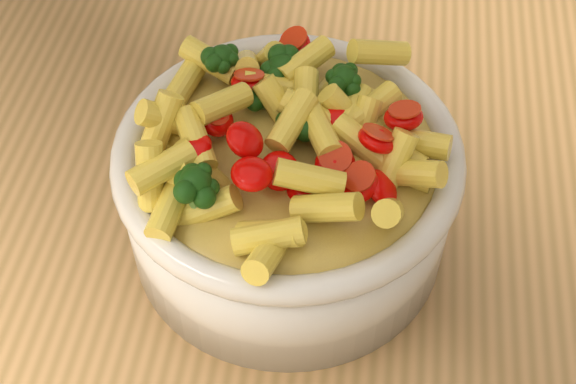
# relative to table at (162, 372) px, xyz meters

# --- Properties ---
(table) EXTENTS (1.20, 0.80, 0.90)m
(table) POSITION_rel_table_xyz_m (0.00, 0.00, 0.00)
(table) COLOR #AA7B48
(table) RESTS_ON ground
(serving_bowl) EXTENTS (0.23, 0.23, 0.10)m
(serving_bowl) POSITION_rel_table_xyz_m (0.09, 0.07, 0.15)
(serving_bowl) COLOR silver
(serving_bowl) RESTS_ON table
(pasta_salad) EXTENTS (0.19, 0.19, 0.04)m
(pasta_salad) POSITION_rel_table_xyz_m (0.09, 0.07, 0.22)
(pasta_salad) COLOR #FFE450
(pasta_salad) RESTS_ON serving_bowl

